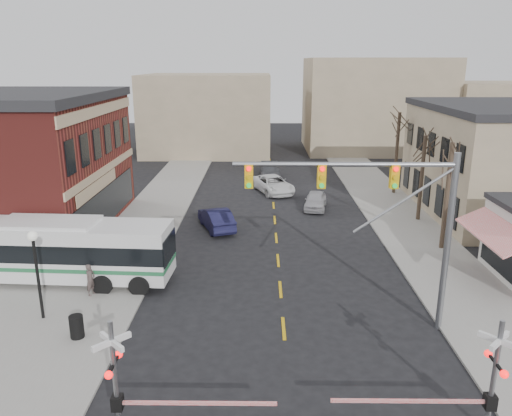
{
  "coord_description": "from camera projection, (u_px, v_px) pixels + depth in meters",
  "views": [
    {
      "loc": [
        -1.02,
        -18.01,
        11.55
      ],
      "look_at": [
        -1.33,
        9.34,
        3.5
      ],
      "focal_mm": 35.0,
      "sensor_mm": 36.0,
      "label": 1
    }
  ],
  "objects": [
    {
      "name": "car_a",
      "position": [
        315.0,
        200.0,
        40.55
      ],
      "size": [
        2.34,
        4.32,
        1.4
      ],
      "primitive_type": "imported",
      "rotation": [
        0.0,
        0.0,
        -0.18
      ],
      "color": "#A2A1A6",
      "rests_on": "ground"
    },
    {
      "name": "trash_bin",
      "position": [
        77.0,
        327.0,
        21.39
      ],
      "size": [
        0.6,
        0.6,
        1.01
      ],
      "primitive_type": "cylinder",
      "color": "black",
      "rests_on": "sidewalk_west"
    },
    {
      "name": "rr_crossing_west",
      "position": [
        129.0,
        379.0,
        15.65
      ],
      "size": [
        5.6,
        1.36,
        4.0
      ],
      "color": "gray",
      "rests_on": "ground"
    },
    {
      "name": "sidewalk_east",
      "position": [
        394.0,
        212.0,
        39.59
      ],
      "size": [
        5.0,
        60.0,
        0.12
      ],
      "primitive_type": "cube",
      "color": "gray",
      "rests_on": "ground"
    },
    {
      "name": "car_b",
      "position": [
        216.0,
        218.0,
        35.62
      ],
      "size": [
        3.18,
        4.99,
        1.55
      ],
      "primitive_type": "imported",
      "rotation": [
        0.0,
        0.0,
        3.5
      ],
      "color": "#161638",
      "rests_on": "ground"
    },
    {
      "name": "tree_east_b",
      "position": [
        422.0,
        178.0,
        36.75
      ],
      "size": [
        0.28,
        0.28,
        6.3
      ],
      "color": "#382B21",
      "rests_on": "sidewalk_east"
    },
    {
      "name": "street_lamp",
      "position": [
        35.0,
        257.0,
        22.29
      ],
      "size": [
        0.44,
        0.44,
        4.24
      ],
      "color": "black",
      "rests_on": "sidewalk_west"
    },
    {
      "name": "sidewalk_west",
      "position": [
        155.0,
        211.0,
        39.79
      ],
      "size": [
        5.0,
        60.0,
        0.12
      ],
      "primitive_type": "cube",
      "color": "gray",
      "rests_on": "ground"
    },
    {
      "name": "pedestrian_near",
      "position": [
        90.0,
        280.0,
        25.21
      ],
      "size": [
        0.57,
        0.7,
        1.66
      ],
      "primitive_type": "imported",
      "rotation": [
        0.0,
        0.0,
        1.25
      ],
      "color": "#4C3F3C",
      "rests_on": "sidewalk_west"
    },
    {
      "name": "transit_bus",
      "position": [
        51.0,
        249.0,
        26.73
      ],
      "size": [
        13.04,
        3.55,
        3.32
      ],
      "color": "silver",
      "rests_on": "ground"
    },
    {
      "name": "rr_crossing_east",
      "position": [
        480.0,
        378.0,
        15.7
      ],
      "size": [
        5.6,
        1.36,
        4.0
      ],
      "color": "gray",
      "rests_on": "ground"
    },
    {
      "name": "car_d",
      "position": [
        270.0,
        172.0,
        50.76
      ],
      "size": [
        2.17,
        5.14,
        1.48
      ],
      "primitive_type": "imported",
      "rotation": [
        0.0,
        0.0,
        0.02
      ],
      "color": "#404246",
      "rests_on": "ground"
    },
    {
      "name": "pedestrian_far",
      "position": [
        89.0,
        267.0,
        26.64
      ],
      "size": [
        1.06,
        1.11,
        1.81
      ],
      "primitive_type": "imported",
      "rotation": [
        0.0,
        0.0,
        0.97
      ],
      "color": "#36425F",
      "rests_on": "sidewalk_west"
    },
    {
      "name": "traffic_signal_mast",
      "position": [
        389.0,
        207.0,
        20.9
      ],
      "size": [
        9.31,
        0.3,
        8.0
      ],
      "color": "gray",
      "rests_on": "ground"
    },
    {
      "name": "car_c",
      "position": [
        273.0,
        184.0,
        45.56
      ],
      "size": [
        4.35,
        6.07,
        1.54
      ],
      "primitive_type": "imported",
      "rotation": [
        0.0,
        0.0,
        0.37
      ],
      "color": "silver",
      "rests_on": "ground"
    },
    {
      "name": "tree_east_a",
      "position": [
        447.0,
        197.0,
        30.94
      ],
      "size": [
        0.28,
        0.28,
        6.75
      ],
      "color": "#382B21",
      "rests_on": "sidewalk_east"
    },
    {
      "name": "tree_east_c",
      "position": [
        397.0,
        153.0,
        44.3
      ],
      "size": [
        0.28,
        0.28,
        7.2
      ],
      "color": "#382B21",
      "rests_on": "sidewalk_east"
    },
    {
      "name": "ground",
      "position": [
        286.0,
        354.0,
        20.52
      ],
      "size": [
        160.0,
        160.0,
        0.0
      ],
      "primitive_type": "plane",
      "color": "black",
      "rests_on": "ground"
    }
  ]
}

